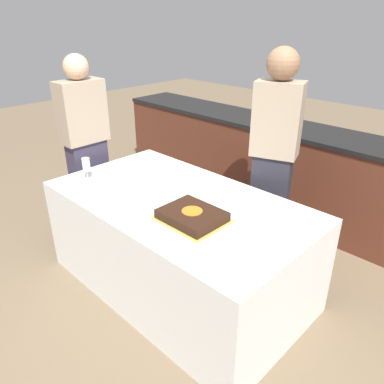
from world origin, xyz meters
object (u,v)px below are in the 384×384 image
at_px(plate_stack, 122,171).
at_px(person_seated_left, 86,147).
at_px(cake, 192,216).
at_px(person_cutting_cake, 273,159).
at_px(wine_glass, 86,165).

relative_size(plate_stack, person_seated_left, 0.12).
distance_m(cake, person_cutting_cake, 0.89).
distance_m(cake, wine_glass, 1.02).
bearing_deg(person_cutting_cake, wine_glass, 24.84).
bearing_deg(wine_glass, person_seated_left, 148.77).
height_order(person_cutting_cake, person_seated_left, person_cutting_cake).
bearing_deg(person_seated_left, wine_glass, -121.23).
bearing_deg(person_seated_left, cake, -95.49).
bearing_deg(cake, person_cutting_cake, 90.00).
bearing_deg(wine_glass, cake, 6.62).
bearing_deg(person_cutting_cake, plate_stack, 21.12).
bearing_deg(cake, wine_glass, -173.38).
relative_size(cake, plate_stack, 2.09).
xyz_separation_m(wine_glass, person_seated_left, (-0.42, 0.25, -0.03)).
bearing_deg(plate_stack, wine_glass, -118.92).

